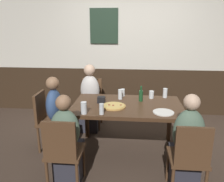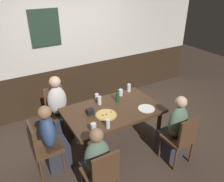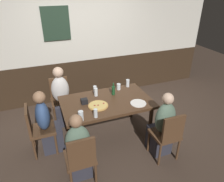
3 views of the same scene
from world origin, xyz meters
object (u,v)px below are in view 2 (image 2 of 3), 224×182
at_px(chair_left_far, 57,108).
at_px(person_right_near, 174,133).
at_px(beer_glass_tall, 108,124).
at_px(chair_right_near, 182,138).
at_px(beer_bottle_green, 117,97).
at_px(chair_left_near, 102,174).
at_px(dining_table, 113,113).
at_px(person_left_near, 96,167).
at_px(highball_clear, 121,93).
at_px(pizza, 106,115).
at_px(person_left_far, 59,112).
at_px(person_head_west, 53,143).
at_px(tumbler_short, 99,101).
at_px(pint_glass_pale, 129,88).
at_px(plate_white_large, 146,109).
at_px(beer_glass_half, 94,129).
at_px(tumbler_water, 97,97).
at_px(condiment_caddy, 90,112).
at_px(chair_head_west, 42,146).

xyz_separation_m(chair_left_far, person_right_near, (1.37, -1.61, -0.02)).
bearing_deg(chair_left_far, beer_glass_tall, -74.05).
relative_size(chair_left_far, chair_right_near, 1.00).
bearing_deg(beer_bottle_green, chair_left_near, -129.45).
bearing_deg(person_right_near, dining_table, 133.28).
bearing_deg(dining_table, person_left_near, -133.35).
bearing_deg(dining_table, chair_right_near, -52.43).
xyz_separation_m(chair_left_near, highball_clear, (1.05, 1.22, 0.30)).
xyz_separation_m(dining_table, highball_clear, (0.36, 0.33, 0.14)).
height_order(chair_right_near, pizza, chair_right_near).
bearing_deg(person_left_far, beer_glass_tall, -71.90).
distance_m(dining_table, chair_right_near, 1.13).
height_order(person_head_west, highball_clear, person_head_west).
distance_m(person_head_west, tumbler_short, 1.00).
xyz_separation_m(person_left_far, pint_glass_pale, (1.26, -0.34, 0.30)).
bearing_deg(plate_white_large, beer_glass_half, -172.87).
height_order(tumbler_water, beer_bottle_green, beer_bottle_green).
distance_m(beer_bottle_green, plate_white_large, 0.54).
relative_size(dining_table, condiment_caddy, 14.12).
relative_size(beer_bottle_green, condiment_caddy, 2.10).
bearing_deg(tumbler_short, chair_left_far, 131.45).
height_order(chair_left_far, beer_glass_tall, beer_glass_tall).
relative_size(tumbler_water, beer_glass_half, 0.73).
bearing_deg(beer_glass_tall, chair_left_near, -126.76).
distance_m(chair_left_far, highball_clear, 1.22).
bearing_deg(beer_glass_tall, condiment_caddy, 98.29).
distance_m(person_right_near, condiment_caddy, 1.35).
relative_size(person_right_near, person_head_west, 1.02).
bearing_deg(highball_clear, chair_right_near, -75.24).
distance_m(person_head_west, plate_white_large, 1.55).
bearing_deg(chair_left_near, beer_glass_tall, 53.24).
bearing_deg(beer_bottle_green, tumbler_short, 167.67).
distance_m(highball_clear, plate_white_large, 0.62).
height_order(person_left_far, plate_white_large, person_left_far).
distance_m(person_left_far, person_head_west, 0.81).
xyz_separation_m(chair_left_near, plate_white_large, (1.16, 0.62, 0.25)).
relative_size(person_left_near, tumbler_short, 7.31).
relative_size(chair_left_far, highball_clear, 7.56).
relative_size(dining_table, chair_left_near, 1.77).
height_order(chair_left_near, beer_glass_tall, beer_glass_tall).
bearing_deg(chair_left_near, tumbler_short, 63.45).
xyz_separation_m(tumbler_short, highball_clear, (0.48, 0.09, -0.01)).
relative_size(beer_glass_tall, beer_glass_half, 0.90).
xyz_separation_m(tumbler_water, condiment_caddy, (-0.30, -0.35, -0.01)).
distance_m(chair_left_far, person_left_near, 1.61).
height_order(chair_head_west, pint_glass_pale, pint_glass_pale).
bearing_deg(person_right_near, beer_glass_tall, 161.77).
distance_m(dining_table, tumbler_short, 0.31).
bearing_deg(beer_bottle_green, tumbler_water, 140.75).
height_order(chair_head_west, tumbler_water, chair_head_west).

